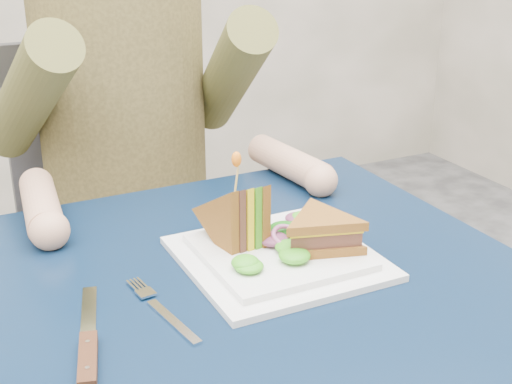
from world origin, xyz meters
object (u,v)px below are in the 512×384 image
fork (163,311)px  diner (122,62)px  sandwich_flat (321,232)px  chair (120,216)px  plate (278,256)px  sandwich_upright (237,220)px  table (258,328)px  knife (88,351)px

fork → diner: bearing=76.9°
sandwich_flat → fork: size_ratio=0.92×
chair → plate: (0.05, -0.68, 0.20)m
sandwich_upright → plate: bearing=-46.7°
plate → sandwich_flat: (0.05, -0.03, 0.04)m
table → knife: bearing=-163.0°
chair → sandwich_upright: bearing=-89.6°
chair → knife: size_ratio=4.25×
fork → sandwich_flat: bearing=7.6°
plate → fork: size_ratio=1.45×
diner → plate: size_ratio=2.87×
chair → knife: bearing=-107.7°
diner → plate: 0.59m
plate → sandwich_upright: size_ratio=1.88×
chair → sandwich_flat: size_ratio=5.65×
chair → sandwich_flat: bearing=-81.8°
plate → sandwich_flat: sandwich_flat is taller
fork → sandwich_upright: bearing=34.6°
table → knife: 0.28m
diner → knife: size_ratio=3.41×
sandwich_upright → knife: sandwich_upright is taller
sandwich_upright → fork: (-0.15, -0.10, -0.05)m
table → sandwich_flat: (0.10, 0.00, 0.12)m
plate → sandwich_flat: size_ratio=1.58×
fork → knife: bearing=-155.5°
table → sandwich_flat: size_ratio=4.55×
table → knife: (-0.25, -0.08, 0.09)m
table → sandwich_upright: size_ratio=5.41×
sandwich_upright → knife: (-0.25, -0.15, -0.05)m
sandwich_upright → fork: size_ratio=0.77×
diner → chair: bearing=90.0°
knife → diner: bearing=69.5°
sandwich_flat → sandwich_upright: 0.12m
chair → plate: bearing=-86.1°
diner → sandwich_flat: (0.10, -0.59, -0.14)m
plate → knife: plate is taller
sandwich_flat → sandwich_upright: sandwich_upright is taller
diner → table: bearing=-90.0°
plate → table: bearing=-147.6°
table → plate: 0.10m
fork → knife: 0.12m
fork → knife: (-0.11, -0.05, 0.00)m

